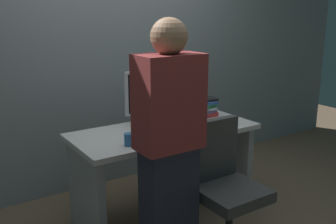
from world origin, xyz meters
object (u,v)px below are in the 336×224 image
at_px(desk, 165,155).
at_px(cup_near_keyboard, 129,140).
at_px(office_chair, 225,194).
at_px(book_stack, 205,108).
at_px(monitor, 153,93).
at_px(mouse, 192,125).
at_px(person_at_desk, 169,149).
at_px(keyboard, 160,132).

xyz_separation_m(desk, cup_near_keyboard, (-0.43, -0.20, 0.27)).
relative_size(office_chair, cup_near_keyboard, 10.61).
relative_size(desk, book_stack, 7.08).
distance_m(monitor, book_stack, 0.53).
bearing_deg(desk, mouse, -24.05).
bearing_deg(monitor, person_at_desk, -115.57).
xyz_separation_m(person_at_desk, book_stack, (0.89, 0.75, -0.01)).
xyz_separation_m(monitor, cup_near_keyboard, (-0.45, -0.41, -0.21)).
bearing_deg(desk, cup_near_keyboard, -155.14).
bearing_deg(office_chair, monitor, 92.92).
relative_size(monitor, keyboard, 1.26).
height_order(desk, person_at_desk, person_at_desk).
height_order(desk, office_chair, office_chair).
relative_size(office_chair, book_stack, 4.41).
xyz_separation_m(desk, mouse, (0.20, -0.09, 0.24)).
xyz_separation_m(office_chair, book_stack, (0.45, 0.79, 0.40)).
height_order(office_chair, monitor, monitor).
relative_size(office_chair, person_at_desk, 0.57).
relative_size(person_at_desk, mouse, 16.39).
bearing_deg(monitor, keyboard, -113.07).
height_order(desk, monitor, monitor).
bearing_deg(monitor, mouse, -59.08).
distance_m(person_at_desk, mouse, 0.80).
xyz_separation_m(office_chair, cup_near_keyboard, (-0.50, 0.47, 0.36)).
height_order(desk, mouse, mouse).
xyz_separation_m(person_at_desk, keyboard, (0.28, 0.54, -0.08)).
distance_m(desk, keyboard, 0.27).
relative_size(person_at_desk, monitor, 3.03).
distance_m(keyboard, mouse, 0.31).
xyz_separation_m(desk, monitor, (0.02, 0.21, 0.48)).
xyz_separation_m(person_at_desk, monitor, (0.40, 0.84, 0.16)).
xyz_separation_m(desk, keyboard, (-0.10, -0.09, 0.24)).
bearing_deg(office_chair, cup_near_keyboard, 137.00).
relative_size(monitor, mouse, 5.41).
bearing_deg(mouse, desk, 155.95).
distance_m(desk, monitor, 0.53).
xyz_separation_m(office_chair, keyboard, (-0.17, 0.58, 0.33)).
xyz_separation_m(monitor, mouse, (0.18, -0.30, -0.24)).
bearing_deg(cup_near_keyboard, book_stack, 18.84).
bearing_deg(person_at_desk, mouse, 42.90).
xyz_separation_m(keyboard, cup_near_keyboard, (-0.33, -0.11, 0.03)).
distance_m(mouse, book_stack, 0.38).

